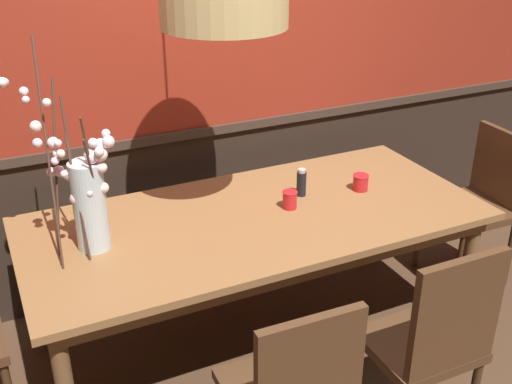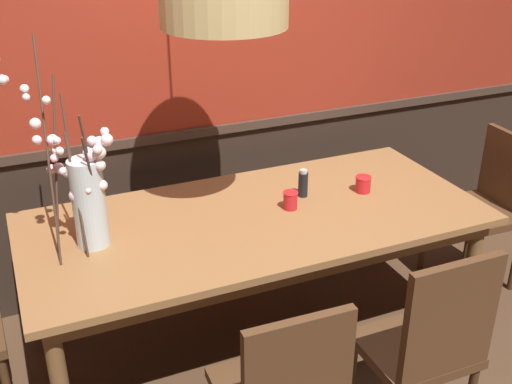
{
  "view_description": "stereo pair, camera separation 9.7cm",
  "coord_description": "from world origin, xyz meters",
  "px_view_note": "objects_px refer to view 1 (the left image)",
  "views": [
    {
      "loc": [
        -1.13,
        -2.37,
        2.12
      ],
      "look_at": [
        0.0,
        0.0,
        0.86
      ],
      "focal_mm": 43.67,
      "sensor_mm": 36.0,
      "label": 1
    },
    {
      "loc": [
        -1.04,
        -2.41,
        2.12
      ],
      "look_at": [
        0.0,
        0.0,
        0.86
      ],
      "focal_mm": 43.67,
      "sensor_mm": 36.0,
      "label": 2
    }
  ],
  "objects_px": {
    "chair_far_side_left": "(147,190)",
    "candle_holder_nearer_edge": "(361,182)",
    "chair_near_side_right": "(433,340)",
    "chair_head_east_end": "(480,198)",
    "vase_with_blossoms": "(87,198)",
    "condiment_bottle": "(301,183)",
    "candle_holder_nearer_center": "(290,200)",
    "pendant_lamp": "(224,1)",
    "dining_table": "(256,229)",
    "chair_far_side_right": "(234,176)"
  },
  "relations": [
    {
      "from": "chair_far_side_right",
      "to": "vase_with_blossoms",
      "type": "height_order",
      "value": "vase_with_blossoms"
    },
    {
      "from": "chair_far_side_left",
      "to": "vase_with_blossoms",
      "type": "bearing_deg",
      "value": -118.77
    },
    {
      "from": "chair_far_side_left",
      "to": "candle_holder_nearer_edge",
      "type": "height_order",
      "value": "chair_far_side_left"
    },
    {
      "from": "chair_head_east_end",
      "to": "chair_far_side_left",
      "type": "relative_size",
      "value": 0.97
    },
    {
      "from": "chair_near_side_right",
      "to": "chair_head_east_end",
      "type": "height_order",
      "value": "chair_near_side_right"
    },
    {
      "from": "dining_table",
      "to": "candle_holder_nearer_center",
      "type": "distance_m",
      "value": 0.22
    },
    {
      "from": "chair_far_side_left",
      "to": "candle_holder_nearer_center",
      "type": "height_order",
      "value": "chair_far_side_left"
    },
    {
      "from": "chair_far_side_right",
      "to": "candle_holder_nearer_edge",
      "type": "bearing_deg",
      "value": -70.43
    },
    {
      "from": "dining_table",
      "to": "chair_head_east_end",
      "type": "xyz_separation_m",
      "value": [
        1.46,
        0.01,
        -0.15
      ]
    },
    {
      "from": "chair_far_side_left",
      "to": "chair_far_side_right",
      "type": "bearing_deg",
      "value": -0.04
    },
    {
      "from": "candle_holder_nearer_edge",
      "to": "pendant_lamp",
      "type": "relative_size",
      "value": 0.06
    },
    {
      "from": "vase_with_blossoms",
      "to": "candle_holder_nearer_center",
      "type": "bearing_deg",
      "value": -2.47
    },
    {
      "from": "dining_table",
      "to": "candle_holder_nearer_center",
      "type": "xyz_separation_m",
      "value": [
        0.18,
        -0.0,
        0.12
      ]
    },
    {
      "from": "chair_far_side_right",
      "to": "chair_head_east_end",
      "type": "xyz_separation_m",
      "value": [
        1.18,
        -0.91,
        0.0
      ]
    },
    {
      "from": "chair_far_side_left",
      "to": "candle_holder_nearer_center",
      "type": "bearing_deg",
      "value": -63.55
    },
    {
      "from": "chair_head_east_end",
      "to": "candle_holder_nearer_center",
      "type": "xyz_separation_m",
      "value": [
        -1.28,
        -0.02,
        0.27
      ]
    },
    {
      "from": "candle_holder_nearer_center",
      "to": "pendant_lamp",
      "type": "relative_size",
      "value": 0.07
    },
    {
      "from": "chair_head_east_end",
      "to": "candle_holder_nearer_edge",
      "type": "relative_size",
      "value": 10.57
    },
    {
      "from": "chair_near_side_right",
      "to": "chair_far_side_left",
      "type": "xyz_separation_m",
      "value": [
        -0.62,
        1.84,
        -0.01
      ]
    },
    {
      "from": "chair_head_east_end",
      "to": "dining_table",
      "type": "bearing_deg",
      "value": -179.48
    },
    {
      "from": "chair_head_east_end",
      "to": "pendant_lamp",
      "type": "xyz_separation_m",
      "value": [
        -1.58,
        0.04,
        1.21
      ]
    },
    {
      "from": "candle_holder_nearer_edge",
      "to": "candle_holder_nearer_center",
      "type": "bearing_deg",
      "value": -176.48
    },
    {
      "from": "vase_with_blossoms",
      "to": "candle_holder_nearer_center",
      "type": "distance_m",
      "value": 0.97
    },
    {
      "from": "dining_table",
      "to": "condiment_bottle",
      "type": "relative_size",
      "value": 15.16
    },
    {
      "from": "condiment_bottle",
      "to": "pendant_lamp",
      "type": "xyz_separation_m",
      "value": [
        -0.42,
        -0.05,
        0.92
      ]
    },
    {
      "from": "chair_far_side_right",
      "to": "pendant_lamp",
      "type": "relative_size",
      "value": 0.67
    },
    {
      "from": "chair_near_side_right",
      "to": "pendant_lamp",
      "type": "xyz_separation_m",
      "value": [
        -0.45,
        0.97,
        1.18
      ]
    },
    {
      "from": "chair_far_side_left",
      "to": "condiment_bottle",
      "type": "bearing_deg",
      "value": -54.75
    },
    {
      "from": "pendant_lamp",
      "to": "candle_holder_nearer_center",
      "type": "bearing_deg",
      "value": -11.08
    },
    {
      "from": "dining_table",
      "to": "pendant_lamp",
      "type": "relative_size",
      "value": 1.62
    },
    {
      "from": "dining_table",
      "to": "chair_far_side_right",
      "type": "height_order",
      "value": "chair_far_side_right"
    },
    {
      "from": "chair_near_side_right",
      "to": "vase_with_blossoms",
      "type": "distance_m",
      "value": 1.52
    },
    {
      "from": "chair_far_side_left",
      "to": "pendant_lamp",
      "type": "xyz_separation_m",
      "value": [
        0.16,
        -0.87,
        1.2
      ]
    },
    {
      "from": "chair_head_east_end",
      "to": "candle_holder_nearer_edge",
      "type": "height_order",
      "value": "chair_head_east_end"
    },
    {
      "from": "chair_head_east_end",
      "to": "pendant_lamp",
      "type": "relative_size",
      "value": 0.67
    },
    {
      "from": "vase_with_blossoms",
      "to": "condiment_bottle",
      "type": "height_order",
      "value": "vase_with_blossoms"
    },
    {
      "from": "vase_with_blossoms",
      "to": "candle_holder_nearer_center",
      "type": "height_order",
      "value": "vase_with_blossoms"
    },
    {
      "from": "chair_near_side_right",
      "to": "chair_far_side_left",
      "type": "height_order",
      "value": "chair_near_side_right"
    },
    {
      "from": "vase_with_blossoms",
      "to": "condiment_bottle",
      "type": "xyz_separation_m",
      "value": [
        1.07,
        0.06,
        -0.17
      ]
    },
    {
      "from": "chair_head_east_end",
      "to": "candle_holder_nearer_edge",
      "type": "xyz_separation_m",
      "value": [
        -0.85,
        0.01,
        0.27
      ]
    },
    {
      "from": "chair_far_side_right",
      "to": "candle_holder_nearer_center",
      "type": "height_order",
      "value": "chair_far_side_right"
    },
    {
      "from": "chair_far_side_left",
      "to": "chair_head_east_end",
      "type": "bearing_deg",
      "value": -27.62
    },
    {
      "from": "chair_near_side_right",
      "to": "condiment_bottle",
      "type": "relative_size",
      "value": 6.68
    },
    {
      "from": "candle_holder_nearer_edge",
      "to": "pendant_lamp",
      "type": "xyz_separation_m",
      "value": [
        -0.73,
        0.03,
        0.95
      ]
    },
    {
      "from": "chair_far_side_left",
      "to": "candle_holder_nearer_center",
      "type": "xyz_separation_m",
      "value": [
        0.46,
        -0.93,
        0.25
      ]
    },
    {
      "from": "dining_table",
      "to": "candle_holder_nearer_edge",
      "type": "height_order",
      "value": "candle_holder_nearer_edge"
    },
    {
      "from": "chair_far_side_left",
      "to": "candle_holder_nearer_edge",
      "type": "bearing_deg",
      "value": -45.4
    },
    {
      "from": "condiment_bottle",
      "to": "dining_table",
      "type": "bearing_deg",
      "value": -161.48
    },
    {
      "from": "dining_table",
      "to": "chair_far_side_left",
      "type": "relative_size",
      "value": 2.34
    },
    {
      "from": "vase_with_blossoms",
      "to": "pendant_lamp",
      "type": "distance_m",
      "value": 0.99
    }
  ]
}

